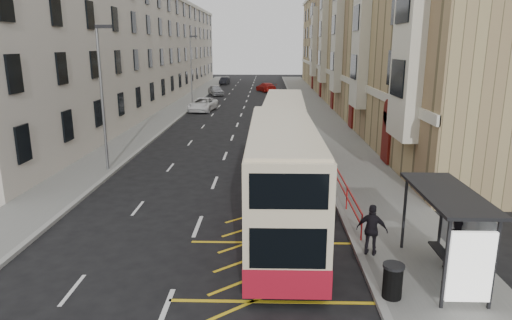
{
  "coord_description": "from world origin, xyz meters",
  "views": [
    {
      "loc": [
        2.81,
        -13.09,
        7.11
      ],
      "look_at": [
        2.26,
        7.64,
        1.85
      ],
      "focal_mm": 32.0,
      "sensor_mm": 36.0,
      "label": 1
    }
  ],
  "objects_px": {
    "double_decker_front": "(282,179)",
    "pedestrian_mid": "(458,244)",
    "double_decker_rear": "(284,130)",
    "white_van": "(203,105)",
    "bus_shelter": "(456,219)",
    "car_dark": "(225,81)",
    "street_lamp_far": "(191,66)",
    "pedestrian_far": "(372,230)",
    "pedestrian_near": "(452,272)",
    "street_lamp_near": "(102,91)",
    "car_red": "(266,87)",
    "litter_bin": "(393,280)",
    "car_silver": "(216,90)"
  },
  "relations": [
    {
      "from": "bus_shelter",
      "to": "car_dark",
      "type": "xyz_separation_m",
      "value": [
        -13.54,
        71.55,
        -1.48
      ]
    },
    {
      "from": "bus_shelter",
      "to": "street_lamp_far",
      "type": "distance_m",
      "value": 44.94
    },
    {
      "from": "car_silver",
      "to": "double_decker_front",
      "type": "bearing_deg",
      "value": -100.31
    },
    {
      "from": "pedestrian_far",
      "to": "car_silver",
      "type": "bearing_deg",
      "value": -58.18
    },
    {
      "from": "double_decker_front",
      "to": "double_decker_rear",
      "type": "xyz_separation_m",
      "value": [
        0.43,
        10.99,
        -0.11
      ]
    },
    {
      "from": "double_decker_front",
      "to": "double_decker_rear",
      "type": "height_order",
      "value": "double_decker_front"
    },
    {
      "from": "pedestrian_near",
      "to": "white_van",
      "type": "relative_size",
      "value": 0.32
    },
    {
      "from": "street_lamp_near",
      "to": "double_decker_front",
      "type": "distance_m",
      "value": 13.17
    },
    {
      "from": "litter_bin",
      "to": "pedestrian_far",
      "type": "relative_size",
      "value": 0.57
    },
    {
      "from": "street_lamp_near",
      "to": "bus_shelter",
      "type": "bearing_deg",
      "value": -40.14
    },
    {
      "from": "street_lamp_near",
      "to": "litter_bin",
      "type": "height_order",
      "value": "street_lamp_near"
    },
    {
      "from": "pedestrian_mid",
      "to": "pedestrian_far",
      "type": "distance_m",
      "value": 2.67
    },
    {
      "from": "double_decker_rear",
      "to": "bus_shelter",
      "type": "bearing_deg",
      "value": -70.47
    },
    {
      "from": "car_silver",
      "to": "car_dark",
      "type": "relative_size",
      "value": 1.05
    },
    {
      "from": "white_van",
      "to": "double_decker_front",
      "type": "bearing_deg",
      "value": -68.32
    },
    {
      "from": "pedestrian_near",
      "to": "car_silver",
      "type": "distance_m",
      "value": 55.72
    },
    {
      "from": "bus_shelter",
      "to": "pedestrian_far",
      "type": "xyz_separation_m",
      "value": [
        -1.99,
        1.74,
        -1.1
      ]
    },
    {
      "from": "double_decker_front",
      "to": "car_red",
      "type": "xyz_separation_m",
      "value": [
        -0.88,
        54.74,
        -1.47
      ]
    },
    {
      "from": "pedestrian_far",
      "to": "car_red",
      "type": "relative_size",
      "value": 0.37
    },
    {
      "from": "street_lamp_near",
      "to": "pedestrian_far",
      "type": "xyz_separation_m",
      "value": [
        12.7,
        -10.65,
        -3.6
      ]
    },
    {
      "from": "bus_shelter",
      "to": "car_dark",
      "type": "height_order",
      "value": "bus_shelter"
    },
    {
      "from": "car_red",
      "to": "pedestrian_far",
      "type": "bearing_deg",
      "value": 72.73
    },
    {
      "from": "pedestrian_near",
      "to": "white_van",
      "type": "distance_m",
      "value": 40.16
    },
    {
      "from": "bus_shelter",
      "to": "white_van",
      "type": "distance_m",
      "value": 39.28
    },
    {
      "from": "double_decker_front",
      "to": "pedestrian_mid",
      "type": "relative_size",
      "value": 6.32
    },
    {
      "from": "pedestrian_mid",
      "to": "white_van",
      "type": "height_order",
      "value": "pedestrian_mid"
    },
    {
      "from": "litter_bin",
      "to": "white_van",
      "type": "xyz_separation_m",
      "value": [
        -10.73,
        38.14,
        0.05
      ]
    },
    {
      "from": "double_decker_rear",
      "to": "pedestrian_mid",
      "type": "bearing_deg",
      "value": -67.82
    },
    {
      "from": "bus_shelter",
      "to": "white_van",
      "type": "height_order",
      "value": "bus_shelter"
    },
    {
      "from": "double_decker_front",
      "to": "car_red",
      "type": "bearing_deg",
      "value": 90.84
    },
    {
      "from": "car_dark",
      "to": "car_red",
      "type": "height_order",
      "value": "car_red"
    },
    {
      "from": "double_decker_rear",
      "to": "car_dark",
      "type": "height_order",
      "value": "double_decker_rear"
    },
    {
      "from": "street_lamp_far",
      "to": "pedestrian_mid",
      "type": "bearing_deg",
      "value": -69.96
    },
    {
      "from": "car_red",
      "to": "street_lamp_near",
      "type": "bearing_deg",
      "value": 58.0
    },
    {
      "from": "pedestrian_mid",
      "to": "white_van",
      "type": "bearing_deg",
      "value": 97.79
    },
    {
      "from": "pedestrian_mid",
      "to": "white_van",
      "type": "relative_size",
      "value": 0.32
    },
    {
      "from": "street_lamp_near",
      "to": "double_decker_front",
      "type": "xyz_separation_m",
      "value": [
        9.7,
        -8.57,
        -2.47
      ]
    },
    {
      "from": "street_lamp_far",
      "to": "pedestrian_far",
      "type": "bearing_deg",
      "value": -72.65
    },
    {
      "from": "double_decker_front",
      "to": "pedestrian_near",
      "type": "bearing_deg",
      "value": -46.97
    },
    {
      "from": "double_decker_rear",
      "to": "white_van",
      "type": "xyz_separation_m",
      "value": [
        -8.16,
        22.32,
        -1.34
      ]
    },
    {
      "from": "street_lamp_far",
      "to": "pedestrian_mid",
      "type": "xyz_separation_m",
      "value": [
        15.18,
        -41.63,
        -3.64
      ]
    },
    {
      "from": "street_lamp_near",
      "to": "pedestrian_mid",
      "type": "relative_size",
      "value": 4.73
    },
    {
      "from": "white_van",
      "to": "car_red",
      "type": "relative_size",
      "value": 1.08
    },
    {
      "from": "street_lamp_far",
      "to": "pedestrian_near",
      "type": "bearing_deg",
      "value": -71.79
    },
    {
      "from": "double_decker_front",
      "to": "pedestrian_far",
      "type": "bearing_deg",
      "value": -34.94
    },
    {
      "from": "bus_shelter",
      "to": "white_van",
      "type": "relative_size",
      "value": 0.82
    },
    {
      "from": "double_decker_front",
      "to": "double_decker_rear",
      "type": "bearing_deg",
      "value": 87.69
    },
    {
      "from": "street_lamp_near",
      "to": "street_lamp_far",
      "type": "height_order",
      "value": "same"
    },
    {
      "from": "pedestrian_far",
      "to": "car_dark",
      "type": "distance_m",
      "value": 70.76
    },
    {
      "from": "pedestrian_near",
      "to": "pedestrian_mid",
      "type": "xyz_separation_m",
      "value": [
        0.88,
        1.85,
        0.01
      ]
    }
  ]
}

